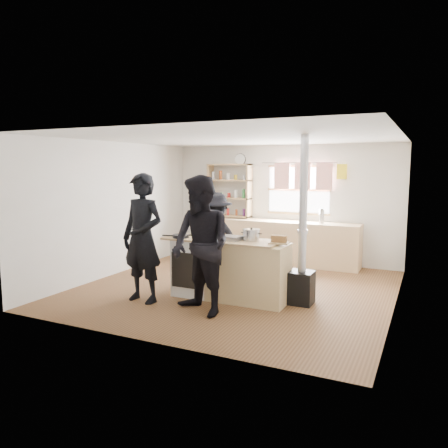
{
  "coord_description": "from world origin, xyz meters",
  "views": [
    {
      "loc": [
        2.9,
        -6.54,
        2.04
      ],
      "look_at": [
        -0.17,
        -0.1,
        1.1
      ],
      "focal_mm": 35.0,
      "sensor_mm": 36.0,
      "label": 1
    }
  ],
  "objects_px": {
    "stockpot_stove": "(205,231)",
    "person_near_left": "(143,238)",
    "person_near_right": "(201,246)",
    "thermos": "(322,216)",
    "cooking_island": "(230,269)",
    "roast_tray": "(229,238)",
    "flue_heater": "(302,261)",
    "stockpot_counter": "(251,235)",
    "skillet_greens": "(181,236)",
    "bread_board": "(279,240)",
    "person_far": "(216,237)"
  },
  "relations": [
    {
      "from": "skillet_greens",
      "to": "stockpot_counter",
      "type": "distance_m",
      "value": 1.13
    },
    {
      "from": "roast_tray",
      "to": "person_near_right",
      "type": "relative_size",
      "value": 0.21
    },
    {
      "from": "person_near_right",
      "to": "thermos",
      "type": "bearing_deg",
      "value": 100.86
    },
    {
      "from": "bread_board",
      "to": "roast_tray",
      "type": "bearing_deg",
      "value": -177.22
    },
    {
      "from": "person_near_left",
      "to": "person_near_right",
      "type": "bearing_deg",
      "value": -1.83
    },
    {
      "from": "person_far",
      "to": "cooking_island",
      "type": "bearing_deg",
      "value": 118.16
    },
    {
      "from": "bread_board",
      "to": "stockpot_counter",
      "type": "bearing_deg",
      "value": 172.58
    },
    {
      "from": "skillet_greens",
      "to": "stockpot_stove",
      "type": "xyz_separation_m",
      "value": [
        0.26,
        0.31,
        0.05
      ]
    },
    {
      "from": "stockpot_stove",
      "to": "person_near_left",
      "type": "relative_size",
      "value": 0.12
    },
    {
      "from": "cooking_island",
      "to": "person_far",
      "type": "distance_m",
      "value": 1.12
    },
    {
      "from": "thermos",
      "to": "flue_heater",
      "type": "xyz_separation_m",
      "value": [
        0.3,
        -2.55,
        -0.39
      ]
    },
    {
      "from": "thermos",
      "to": "stockpot_counter",
      "type": "bearing_deg",
      "value": -99.22
    },
    {
      "from": "thermos",
      "to": "cooking_island",
      "type": "bearing_deg",
      "value": -105.54
    },
    {
      "from": "skillet_greens",
      "to": "person_near_right",
      "type": "relative_size",
      "value": 0.16
    },
    {
      "from": "flue_heater",
      "to": "skillet_greens",
      "type": "bearing_deg",
      "value": -168.06
    },
    {
      "from": "cooking_island",
      "to": "stockpot_counter",
      "type": "xyz_separation_m",
      "value": [
        0.33,
        0.06,
        0.55
      ]
    },
    {
      "from": "flue_heater",
      "to": "bread_board",
      "type": "bearing_deg",
      "value": -141.81
    },
    {
      "from": "flue_heater",
      "to": "person_near_right",
      "type": "distance_m",
      "value": 1.57
    },
    {
      "from": "person_near_right",
      "to": "flue_heater",
      "type": "bearing_deg",
      "value": 66.37
    },
    {
      "from": "cooking_island",
      "to": "bread_board",
      "type": "bearing_deg",
      "value": -0.2
    },
    {
      "from": "skillet_greens",
      "to": "stockpot_stove",
      "type": "distance_m",
      "value": 0.41
    },
    {
      "from": "roast_tray",
      "to": "stockpot_stove",
      "type": "height_order",
      "value": "stockpot_stove"
    },
    {
      "from": "thermos",
      "to": "person_near_right",
      "type": "distance_m",
      "value": 3.68
    },
    {
      "from": "bread_board",
      "to": "flue_heater",
      "type": "relative_size",
      "value": 0.12
    },
    {
      "from": "bread_board",
      "to": "person_far",
      "type": "height_order",
      "value": "person_far"
    },
    {
      "from": "stockpot_stove",
      "to": "person_near_right",
      "type": "height_order",
      "value": "person_near_right"
    },
    {
      "from": "roast_tray",
      "to": "flue_heater",
      "type": "relative_size",
      "value": 0.16
    },
    {
      "from": "roast_tray",
      "to": "person_near_left",
      "type": "distance_m",
      "value": 1.3
    },
    {
      "from": "person_near_left",
      "to": "stockpot_counter",
      "type": "bearing_deg",
      "value": 32.07
    },
    {
      "from": "person_near_left",
      "to": "person_near_right",
      "type": "relative_size",
      "value": 1.01
    },
    {
      "from": "thermos",
      "to": "skillet_greens",
      "type": "relative_size",
      "value": 0.93
    },
    {
      "from": "cooking_island",
      "to": "roast_tray",
      "type": "relative_size",
      "value": 4.94
    },
    {
      "from": "stockpot_stove",
      "to": "person_near_left",
      "type": "distance_m",
      "value": 1.03
    },
    {
      "from": "stockpot_stove",
      "to": "stockpot_counter",
      "type": "height_order",
      "value": "stockpot_counter"
    },
    {
      "from": "stockpot_stove",
      "to": "stockpot_counter",
      "type": "distance_m",
      "value": 0.85
    },
    {
      "from": "stockpot_counter",
      "to": "flue_heater",
      "type": "xyz_separation_m",
      "value": [
        0.74,
        0.17,
        -0.37
      ]
    },
    {
      "from": "flue_heater",
      "to": "cooking_island",
      "type": "bearing_deg",
      "value": -168.25
    },
    {
      "from": "cooking_island",
      "to": "thermos",
      "type": "bearing_deg",
      "value": 74.46
    },
    {
      "from": "person_far",
      "to": "roast_tray",
      "type": "bearing_deg",
      "value": 116.86
    },
    {
      "from": "cooking_island",
      "to": "skillet_greens",
      "type": "relative_size",
      "value": 6.49
    },
    {
      "from": "thermos",
      "to": "stockpot_counter",
      "type": "xyz_separation_m",
      "value": [
        -0.44,
        -2.71,
        -0.02
      ]
    },
    {
      "from": "thermos",
      "to": "bread_board",
      "type": "height_order",
      "value": "thermos"
    },
    {
      "from": "thermos",
      "to": "person_near_right",
      "type": "height_order",
      "value": "person_near_right"
    },
    {
      "from": "thermos",
      "to": "skillet_greens",
      "type": "height_order",
      "value": "thermos"
    },
    {
      "from": "cooking_island",
      "to": "stockpot_stove",
      "type": "height_order",
      "value": "stockpot_stove"
    },
    {
      "from": "person_near_left",
      "to": "bread_board",
      "type": "bearing_deg",
      "value": 24.83
    },
    {
      "from": "bread_board",
      "to": "person_far",
      "type": "relative_size",
      "value": 0.19
    },
    {
      "from": "person_far",
      "to": "stockpot_counter",
      "type": "bearing_deg",
      "value": 131.59
    },
    {
      "from": "skillet_greens",
      "to": "thermos",
      "type": "bearing_deg",
      "value": 62.26
    },
    {
      "from": "flue_heater",
      "to": "person_far",
      "type": "relative_size",
      "value": 1.57
    }
  ]
}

